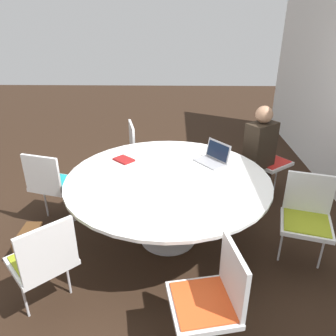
{
  "coord_description": "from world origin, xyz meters",
  "views": [
    {
      "loc": [
        2.84,
        0.06,
        2.19
      ],
      "look_at": [
        0.0,
        0.0,
        0.83
      ],
      "focal_mm": 35.0,
      "sensor_mm": 36.0,
      "label": 1
    }
  ],
  "objects": [
    {
      "name": "chair_4",
      "position": [
        1.27,
        0.32,
        0.53
      ],
      "size": [
        0.51,
        0.5,
        0.88
      ],
      "rotation": [
        0.0,
        0.0,
        9.62
      ],
      "color": "silver",
      "rests_on": "ground_plane"
    },
    {
      "name": "chair_3",
      "position": [
        0.94,
        -0.91,
        0.53
      ],
      "size": [
        0.61,
        0.61,
        0.88
      ],
      "rotation": [
        0.0,
        0.0,
        8.6
      ],
      "color": "silver",
      "rests_on": "ground_plane"
    },
    {
      "name": "handbag",
      "position": [
        0.3,
        -1.35,
        0.14
      ],
      "size": [
        0.36,
        0.16,
        0.28
      ],
      "color": "#513319",
      "rests_on": "ground_plane"
    },
    {
      "name": "laptop",
      "position": [
        -0.37,
        0.48,
        0.79
      ],
      "size": [
        0.4,
        0.38,
        0.21
      ],
      "rotation": [
        0.0,
        0.0,
        0.65
      ],
      "color": "#99999E",
      "rests_on": "conference_table"
    },
    {
      "name": "person_0",
      "position": [
        -0.82,
        1.1,
        0.72
      ],
      "size": [
        0.39,
        0.42,
        1.23
      ],
      "rotation": [
        0.0,
        0.0,
        5.37
      ],
      "color": "#2D2319",
      "rests_on": "ground_plane"
    },
    {
      "name": "chair_5",
      "position": [
        0.3,
        1.27,
        0.53
      ],
      "size": [
        0.53,
        0.54,
        0.88
      ],
      "rotation": [
        0.0,
        0.0,
        10.71
      ],
      "color": "silver",
      "rests_on": "ground_plane"
    },
    {
      "name": "ground_plane",
      "position": [
        0.0,
        0.0,
        0.0
      ],
      "size": [
        16.0,
        16.0,
        0.0
      ],
      "primitive_type": "plane",
      "color": "black"
    },
    {
      "name": "chair_0",
      "position": [
        -1.03,
        1.24,
        0.53
      ],
      "size": [
        0.6,
        0.6,
        0.88
      ],
      "rotation": [
        0.0,
        0.0,
        5.37
      ],
      "color": "silver",
      "rests_on": "ground_plane"
    },
    {
      "name": "conference_table",
      "position": [
        0.0,
        0.0,
        0.65
      ],
      "size": [
        1.99,
        1.99,
        0.73
      ],
      "color": "#B7B7BC",
      "rests_on": "ground_plane"
    },
    {
      "name": "chair_1",
      "position": [
        -1.25,
        -0.38,
        0.53
      ],
      "size": [
        0.53,
        0.51,
        0.88
      ],
      "rotation": [
        0.0,
        0.0,
        6.52
      ],
      "color": "silver",
      "rests_on": "ground_plane"
    },
    {
      "name": "chair_2",
      "position": [
        -0.28,
        -1.28,
        0.53
      ],
      "size": [
        0.52,
        0.54,
        0.88
      ],
      "rotation": [
        0.0,
        0.0,
        7.58
      ],
      "color": "silver",
      "rests_on": "ground_plane"
    },
    {
      "name": "spiral_notebook",
      "position": [
        -0.39,
        -0.49,
        0.74
      ],
      "size": [
        0.25,
        0.26,
        0.02
      ],
      "color": "maroon",
      "rests_on": "conference_table"
    }
  ]
}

